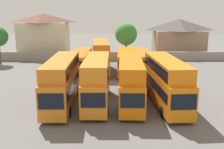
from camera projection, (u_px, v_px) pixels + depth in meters
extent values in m
plane|color=#605E5B|center=(111.00, 68.00, 45.99)|extent=(140.00, 140.00, 0.00)
cube|color=gray|center=(111.00, 56.00, 52.90)|extent=(56.00, 0.50, 1.80)
cube|color=orange|center=(62.00, 87.00, 27.76)|extent=(2.57, 11.13, 3.16)
cube|color=black|center=(51.00, 102.00, 22.25)|extent=(2.19, 0.10, 1.42)
cube|color=black|center=(62.00, 84.00, 27.67)|extent=(2.60, 10.24, 0.99)
cube|color=orange|center=(62.00, 65.00, 27.49)|extent=(2.52, 10.57, 1.41)
cube|color=black|center=(62.00, 65.00, 27.49)|extent=(2.60, 10.02, 0.99)
cylinder|color=black|center=(69.00, 112.00, 24.75)|extent=(0.31, 1.10, 1.10)
cylinder|color=black|center=(44.00, 112.00, 24.72)|extent=(0.31, 1.10, 1.10)
cylinder|color=black|center=(77.00, 90.00, 31.45)|extent=(0.31, 1.10, 1.10)
cylinder|color=black|center=(58.00, 90.00, 31.41)|extent=(0.31, 1.10, 1.10)
cube|color=orange|center=(97.00, 88.00, 27.85)|extent=(2.61, 10.12, 2.99)
cube|color=black|center=(93.00, 100.00, 22.84)|extent=(2.18, 0.11, 1.35)
cube|color=black|center=(97.00, 85.00, 27.76)|extent=(2.64, 9.31, 0.94)
cube|color=orange|center=(97.00, 66.00, 27.55)|extent=(2.56, 9.62, 1.63)
cube|color=black|center=(97.00, 66.00, 27.55)|extent=(2.64, 9.11, 1.14)
cylinder|color=black|center=(107.00, 110.00, 25.11)|extent=(0.31, 1.10, 1.10)
cylinder|color=black|center=(83.00, 110.00, 25.12)|extent=(0.31, 1.10, 1.10)
cylinder|color=black|center=(108.00, 91.00, 31.19)|extent=(0.31, 1.10, 1.10)
cylinder|color=black|center=(89.00, 91.00, 31.20)|extent=(0.31, 1.10, 1.10)
cube|color=orange|center=(130.00, 87.00, 28.36)|extent=(2.90, 11.29, 2.96)
cube|color=black|center=(133.00, 101.00, 22.81)|extent=(2.13, 0.17, 1.33)
cube|color=black|center=(130.00, 83.00, 28.27)|extent=(2.90, 10.40, 0.93)
cube|color=orange|center=(131.00, 66.00, 28.11)|extent=(2.83, 10.73, 1.47)
cube|color=black|center=(131.00, 66.00, 28.11)|extent=(2.89, 10.17, 1.03)
cylinder|color=black|center=(143.00, 110.00, 25.25)|extent=(0.35, 1.11, 1.10)
cylinder|color=black|center=(120.00, 109.00, 25.32)|extent=(0.35, 1.11, 1.10)
cylinder|color=black|center=(138.00, 89.00, 31.99)|extent=(0.35, 1.11, 1.10)
cylinder|color=black|center=(120.00, 89.00, 32.07)|extent=(0.35, 1.11, 1.10)
cube|color=orange|center=(166.00, 88.00, 27.74)|extent=(3.23, 11.20, 3.07)
cube|color=black|center=(184.00, 102.00, 22.27)|extent=(2.22, 0.22, 1.38)
cube|color=black|center=(166.00, 84.00, 27.65)|extent=(3.21, 10.32, 0.97)
cube|color=orange|center=(166.00, 66.00, 27.47)|extent=(3.14, 10.64, 1.48)
cube|color=black|center=(166.00, 66.00, 27.47)|extent=(3.20, 10.10, 1.03)
cylinder|color=black|center=(187.00, 111.00, 24.81)|extent=(0.37, 1.12, 1.10)
cylinder|color=black|center=(163.00, 112.00, 24.65)|extent=(0.37, 1.12, 1.10)
cylinder|color=black|center=(167.00, 90.00, 31.46)|extent=(0.37, 1.12, 1.10)
cylinder|color=black|center=(148.00, 91.00, 31.30)|extent=(0.37, 1.12, 1.10)
cube|color=orange|center=(81.00, 61.00, 42.95)|extent=(2.91, 10.94, 2.96)
cube|color=black|center=(75.00, 66.00, 37.56)|extent=(2.23, 0.16, 1.33)
cube|color=black|center=(81.00, 59.00, 42.86)|extent=(2.92, 10.08, 0.93)
cylinder|color=black|center=(86.00, 73.00, 39.94)|extent=(0.34, 1.11, 1.10)
cylinder|color=black|center=(70.00, 73.00, 40.00)|extent=(0.34, 1.11, 1.10)
cylinder|color=black|center=(90.00, 65.00, 46.49)|extent=(0.34, 1.11, 1.10)
cylinder|color=black|center=(77.00, 65.00, 46.55)|extent=(0.34, 1.11, 1.10)
cube|color=orange|center=(101.00, 60.00, 43.15)|extent=(3.08, 11.17, 3.18)
cube|color=black|center=(102.00, 64.00, 37.69)|extent=(2.13, 0.21, 1.43)
cube|color=black|center=(101.00, 58.00, 43.06)|extent=(3.07, 10.29, 1.00)
cube|color=orange|center=(101.00, 46.00, 42.88)|extent=(3.00, 10.62, 1.44)
cube|color=black|center=(101.00, 46.00, 42.88)|extent=(3.06, 10.07, 1.01)
cylinder|color=black|center=(109.00, 73.00, 40.23)|extent=(0.37, 1.12, 1.10)
cylinder|color=black|center=(94.00, 73.00, 40.09)|extent=(0.37, 1.12, 1.10)
cylinder|color=black|center=(107.00, 64.00, 46.88)|extent=(0.37, 1.12, 1.10)
cylinder|color=black|center=(94.00, 64.00, 46.73)|extent=(0.37, 1.12, 1.10)
cube|color=orange|center=(126.00, 60.00, 43.32)|extent=(3.06, 11.80, 3.00)
cube|color=black|center=(126.00, 65.00, 37.53)|extent=(2.28, 0.17, 1.35)
cube|color=black|center=(126.00, 58.00, 43.23)|extent=(3.06, 10.87, 0.95)
cylinder|color=black|center=(134.00, 73.00, 40.06)|extent=(0.34, 1.11, 1.10)
cylinder|color=black|center=(118.00, 73.00, 40.14)|extent=(0.34, 1.11, 1.10)
cylinder|color=black|center=(132.00, 64.00, 47.11)|extent=(0.34, 1.11, 1.10)
cylinder|color=black|center=(119.00, 64.00, 47.19)|extent=(0.34, 1.11, 1.10)
cube|color=orange|center=(141.00, 61.00, 43.33)|extent=(3.23, 10.51, 2.93)
cube|color=black|center=(143.00, 65.00, 38.20)|extent=(2.21, 0.23, 1.32)
cube|color=black|center=(141.00, 58.00, 43.25)|extent=(3.21, 9.69, 0.92)
cylinder|color=black|center=(149.00, 73.00, 40.44)|extent=(0.38, 1.12, 1.10)
cylinder|color=black|center=(134.00, 72.00, 40.58)|extent=(0.38, 1.12, 1.10)
cylinder|color=black|center=(147.00, 64.00, 46.68)|extent=(0.38, 1.12, 1.10)
cylinder|color=black|center=(133.00, 64.00, 46.82)|extent=(0.38, 1.12, 1.10)
cube|color=beige|center=(44.00, 39.00, 58.35)|extent=(10.17, 7.21, 7.35)
pyramid|color=brown|center=(43.00, 18.00, 57.27)|extent=(10.68, 7.57, 1.84)
cube|color=#9E7A60|center=(178.00, 43.00, 59.76)|extent=(10.80, 7.51, 5.55)
pyramid|color=#514C4C|center=(179.00, 25.00, 58.82)|extent=(11.34, 7.88, 2.50)
cylinder|color=brown|center=(126.00, 50.00, 55.16)|extent=(0.53, 0.53, 3.51)
sphere|color=#387F33|center=(126.00, 34.00, 54.37)|extent=(4.53, 4.53, 4.53)
cylinder|color=brown|center=(0.00, 54.00, 49.59)|extent=(0.37, 0.37, 3.88)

